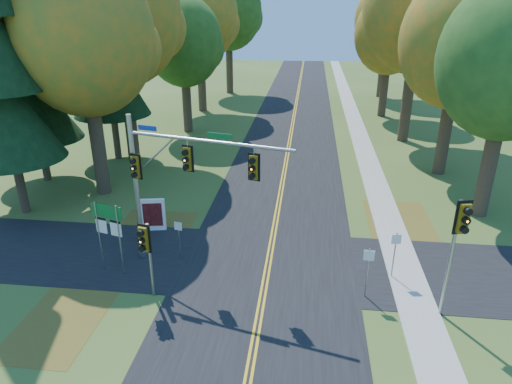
# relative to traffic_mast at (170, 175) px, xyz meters

# --- Properties ---
(ground) EXTENTS (160.00, 160.00, 0.00)m
(ground) POSITION_rel_traffic_mast_xyz_m (4.22, -1.50, -4.43)
(ground) COLOR #33501C
(ground) RESTS_ON ground
(road_main) EXTENTS (8.00, 160.00, 0.02)m
(road_main) POSITION_rel_traffic_mast_xyz_m (4.22, -1.50, -4.42)
(road_main) COLOR black
(road_main) RESTS_ON ground
(road_cross) EXTENTS (60.00, 6.00, 0.02)m
(road_cross) POSITION_rel_traffic_mast_xyz_m (4.22, 0.50, -4.42)
(road_cross) COLOR black
(road_cross) RESTS_ON ground
(centerline_left) EXTENTS (0.10, 160.00, 0.01)m
(centerline_left) POSITION_rel_traffic_mast_xyz_m (4.12, -1.50, -4.40)
(centerline_left) COLOR gold
(centerline_left) RESTS_ON road_main
(centerline_right) EXTENTS (0.10, 160.00, 0.01)m
(centerline_right) POSITION_rel_traffic_mast_xyz_m (4.32, -1.50, -4.40)
(centerline_right) COLOR gold
(centerline_right) RESTS_ON road_main
(sidewalk_east) EXTENTS (1.60, 160.00, 0.06)m
(sidewalk_east) POSITION_rel_traffic_mast_xyz_m (10.42, -1.50, -4.40)
(sidewalk_east) COLOR #9E998E
(sidewalk_east) RESTS_ON ground
(leaf_patch_w_near) EXTENTS (4.00, 6.00, 0.00)m
(leaf_patch_w_near) POSITION_rel_traffic_mast_xyz_m (-2.28, 2.50, -4.42)
(leaf_patch_w_near) COLOR brown
(leaf_patch_w_near) RESTS_ON ground
(leaf_patch_e) EXTENTS (3.50, 8.00, 0.00)m
(leaf_patch_e) POSITION_rel_traffic_mast_xyz_m (11.02, 4.50, -4.42)
(leaf_patch_e) COLOR brown
(leaf_patch_e) RESTS_ON ground
(leaf_patch_w_far) EXTENTS (3.00, 5.00, 0.00)m
(leaf_patch_w_far) POSITION_rel_traffic_mast_xyz_m (-3.28, -4.50, -4.42)
(leaf_patch_w_far) COLOR brown
(leaf_patch_w_far) RESTS_ON ground
(tree_w_a) EXTENTS (8.00, 8.00, 14.15)m
(tree_w_a) POSITION_rel_traffic_mast_xyz_m (-6.91, 7.88, 5.06)
(tree_w_a) COLOR #38281C
(tree_w_a) RESTS_ON ground
(tree_e_a) EXTENTS (7.20, 7.20, 12.73)m
(tree_e_a) POSITION_rel_traffic_mast_xyz_m (15.78, 7.28, 4.10)
(tree_e_a) COLOR #38281C
(tree_e_a) RESTS_ON ground
(tree_w_b) EXTENTS (8.60, 8.60, 15.38)m
(tree_w_b) POSITION_rel_traffic_mast_xyz_m (-7.50, 14.79, 5.94)
(tree_w_b) COLOR #38281C
(tree_w_b) RESTS_ON ground
(tree_e_b) EXTENTS (7.60, 7.60, 13.33)m
(tree_e_b) POSITION_rel_traffic_mast_xyz_m (15.19, 14.08, 4.47)
(tree_e_b) COLOR #38281C
(tree_e_b) RESTS_ON ground
(tree_w_c) EXTENTS (6.80, 6.80, 11.91)m
(tree_w_c) POSITION_rel_traffic_mast_xyz_m (-5.32, 22.97, 3.52)
(tree_w_c) COLOR #38281C
(tree_w_c) RESTS_ON ground
(tree_e_c) EXTENTS (8.80, 8.80, 15.79)m
(tree_e_c) POSITION_rel_traffic_mast_xyz_m (14.10, 22.19, 6.23)
(tree_e_c) COLOR #38281C
(tree_e_c) RESTS_ON ground
(tree_w_d) EXTENTS (8.20, 8.20, 14.56)m
(tree_w_d) POSITION_rel_traffic_mast_xyz_m (-5.91, 31.69, 5.35)
(tree_w_d) COLOR #38281C
(tree_w_d) RESTS_ON ground
(tree_e_d) EXTENTS (7.00, 7.00, 12.32)m
(tree_e_d) POSITION_rel_traffic_mast_xyz_m (13.48, 31.37, 3.81)
(tree_e_d) COLOR #38281C
(tree_e_d) RESTS_ON ground
(tree_w_e) EXTENTS (8.40, 8.40, 14.97)m
(tree_w_e) POSITION_rel_traffic_mast_xyz_m (-4.71, 42.59, 5.65)
(tree_w_e) COLOR #38281C
(tree_w_e) RESTS_ON ground
(tree_e_e) EXTENTS (7.80, 7.80, 13.74)m
(tree_e_e) POSITION_rel_traffic_mast_xyz_m (14.69, 42.08, 4.76)
(tree_e_e) COLOR #38281C
(tree_e_e) RESTS_ON ground
(pine_b) EXTENTS (5.60, 5.60, 17.31)m
(pine_b) POSITION_rel_traffic_mast_xyz_m (-11.78, 9.50, 3.73)
(pine_b) COLOR #38281C
(pine_b) RESTS_ON ground
(pine_c) EXTENTS (5.60, 5.60, 20.56)m
(pine_c) POSITION_rel_traffic_mast_xyz_m (-8.78, 14.50, 5.26)
(pine_c) COLOR #38281C
(pine_c) RESTS_ON ground
(traffic_mast) EXTENTS (7.38, 2.10, 6.89)m
(traffic_mast) POSITION_rel_traffic_mast_xyz_m (0.00, 0.00, 0.00)
(traffic_mast) COLOR #979B9F
(traffic_mast) RESTS_ON ground
(east_signal_pole) EXTENTS (0.57, 0.67, 4.97)m
(east_signal_pole) POSITION_rel_traffic_mast_xyz_m (11.27, -2.62, -0.66)
(east_signal_pole) COLOR #92969A
(east_signal_pole) RESTS_ON ground
(ped_signal_pole) EXTENTS (0.53, 0.63, 3.41)m
(ped_signal_pole) POSITION_rel_traffic_mast_xyz_m (-0.33, -2.73, -1.89)
(ped_signal_pole) COLOR gray
(ped_signal_pole) RESTS_ON ground
(route_sign_cluster) EXTENTS (1.52, 0.50, 3.38)m
(route_sign_cluster) POSITION_rel_traffic_mast_xyz_m (-2.64, -0.97, -2.04)
(route_sign_cluster) COLOR gray
(route_sign_cluster) RESTS_ON ground
(info_kiosk) EXTENTS (1.31, 0.42, 1.79)m
(info_kiosk) POSITION_rel_traffic_mast_xyz_m (-2.15, 3.14, -3.53)
(info_kiosk) COLOR white
(info_kiosk) RESTS_ON ground
(reg_sign_e_north) EXTENTS (0.42, 0.11, 2.22)m
(reg_sign_e_north) POSITION_rel_traffic_mast_xyz_m (9.74, -0.01, -2.91)
(reg_sign_e_north) COLOR gray
(reg_sign_e_north) RESTS_ON ground
(reg_sign_e_south) EXTENTS (0.43, 0.08, 2.26)m
(reg_sign_e_south) POSITION_rel_traffic_mast_xyz_m (8.42, -1.58, -2.88)
(reg_sign_e_south) COLOR gray
(reg_sign_e_south) RESTS_ON ground
(reg_sign_w) EXTENTS (0.37, 0.11, 1.97)m
(reg_sign_w) POSITION_rel_traffic_mast_xyz_m (0.02, 0.49, -3.08)
(reg_sign_w) COLOR gray
(reg_sign_w) RESTS_ON ground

